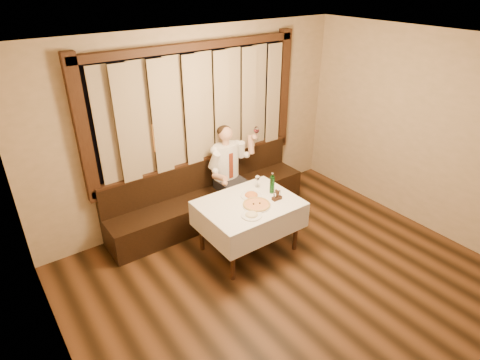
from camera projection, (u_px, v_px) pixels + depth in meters
room at (290, 172)px, 4.35m from camera, size 5.01×6.01×2.81m
banquette at (209, 199)px, 6.16m from camera, size 3.20×0.61×0.94m
dining_table at (249, 209)px, 5.27m from camera, size 1.27×0.97×0.76m
pizza at (257, 205)px, 5.14m from camera, size 0.37×0.37×0.04m
pasta_red at (251, 194)px, 5.34m from camera, size 0.28×0.28×0.10m
pasta_cream at (252, 213)px, 4.92m from camera, size 0.26×0.26×0.09m
green_bottle at (272, 184)px, 5.39m from camera, size 0.06×0.06×0.30m
table_wine_glass at (258, 178)px, 5.53m from camera, size 0.07×0.07×0.18m
cruet_caddy at (277, 196)px, 5.26m from camera, size 0.13×0.07×0.14m
seated_man at (229, 166)px, 6.02m from camera, size 0.79×0.59×1.43m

